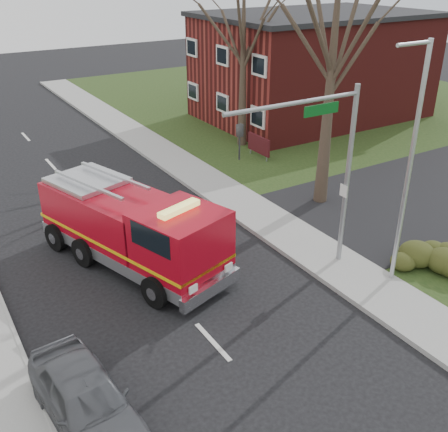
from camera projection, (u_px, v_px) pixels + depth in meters
ground at (213, 342)px, 15.93m from camera, size 120.00×120.00×0.00m
sidewalk_right at (361, 281)px, 18.82m from camera, size 2.40×80.00×0.15m
brick_building at (313, 66)px, 37.01m from camera, size 15.40×10.40×7.25m
health_center_sign at (259, 145)px, 30.03m from camera, size 0.12×2.00×1.40m
hedge_corner at (438, 260)px, 19.16m from camera, size 2.80×2.00×0.90m
bare_tree_near at (334, 41)px, 21.71m from camera, size 6.00×6.00×12.00m
bare_tree_far at (243, 37)px, 29.69m from camera, size 5.25×5.25×10.50m
traffic_signal_mast at (323, 151)px, 17.45m from camera, size 5.29×0.18×6.80m
streetlight_pole at (409, 163)px, 16.91m from camera, size 1.48×0.16×8.40m
fire_engine at (133, 230)px, 19.37m from camera, size 4.97×8.39×3.20m
parked_car_maroon at (86, 399)px, 12.84m from camera, size 2.15×4.61×1.53m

